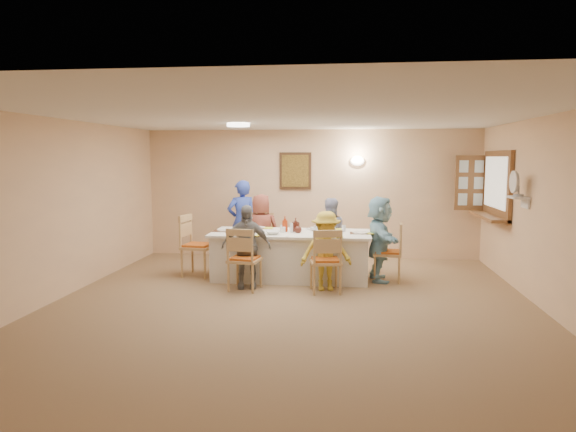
# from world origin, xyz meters

# --- Properties ---
(ground) EXTENTS (7.00, 7.00, 0.00)m
(ground) POSITION_xyz_m (0.00, 0.00, 0.00)
(ground) COLOR #A07C5A
(room_walls) EXTENTS (7.00, 7.00, 7.00)m
(room_walls) POSITION_xyz_m (0.00, 0.00, 1.51)
(room_walls) COLOR #DBB38C
(room_walls) RESTS_ON ground
(wall_picture) EXTENTS (0.62, 0.05, 0.72)m
(wall_picture) POSITION_xyz_m (-0.30, 3.46, 1.70)
(wall_picture) COLOR #442918
(wall_picture) RESTS_ON room_walls
(wall_sconce) EXTENTS (0.26, 0.09, 0.18)m
(wall_sconce) POSITION_xyz_m (0.90, 3.44, 1.90)
(wall_sconce) COLOR white
(wall_sconce) RESTS_ON room_walls
(ceiling_light) EXTENTS (0.36, 0.36, 0.05)m
(ceiling_light) POSITION_xyz_m (-1.00, 1.50, 2.47)
(ceiling_light) COLOR white
(ceiling_light) RESTS_ON room_walls
(serving_hatch) EXTENTS (0.06, 1.50, 1.15)m
(serving_hatch) POSITION_xyz_m (3.21, 2.40, 1.50)
(serving_hatch) COLOR brown
(serving_hatch) RESTS_ON room_walls
(hatch_sill) EXTENTS (0.30, 1.50, 0.05)m
(hatch_sill) POSITION_xyz_m (3.09, 2.40, 0.97)
(hatch_sill) COLOR brown
(hatch_sill) RESTS_ON room_walls
(shutter_door) EXTENTS (0.55, 0.04, 1.00)m
(shutter_door) POSITION_xyz_m (2.95, 3.16, 1.50)
(shutter_door) COLOR brown
(shutter_door) RESTS_ON room_walls
(fan_shelf) EXTENTS (0.22, 0.36, 0.03)m
(fan_shelf) POSITION_xyz_m (3.13, 1.05, 1.40)
(fan_shelf) COLOR white
(fan_shelf) RESTS_ON room_walls
(desk_fan) EXTENTS (0.30, 0.30, 0.28)m
(desk_fan) POSITION_xyz_m (3.10, 1.05, 1.55)
(desk_fan) COLOR #A5A5A8
(desk_fan) RESTS_ON fan_shelf
(dining_table) EXTENTS (2.56, 1.08, 0.76)m
(dining_table) POSITION_xyz_m (-0.18, 1.64, 0.38)
(dining_table) COLOR beige
(dining_table) RESTS_ON ground
(chair_back_left) EXTENTS (0.54, 0.54, 0.97)m
(chair_back_left) POSITION_xyz_m (-0.78, 2.44, 0.48)
(chair_back_left) COLOR tan
(chair_back_left) RESTS_ON ground
(chair_back_right) EXTENTS (0.45, 0.45, 0.89)m
(chair_back_right) POSITION_xyz_m (0.42, 2.44, 0.44)
(chair_back_right) COLOR tan
(chair_back_right) RESTS_ON ground
(chair_front_left) EXTENTS (0.52, 0.52, 0.95)m
(chair_front_left) POSITION_xyz_m (-0.78, 0.84, 0.47)
(chair_front_left) COLOR tan
(chair_front_left) RESTS_ON ground
(chair_front_right) EXTENTS (0.53, 0.53, 0.95)m
(chair_front_right) POSITION_xyz_m (0.42, 0.84, 0.48)
(chair_front_right) COLOR tan
(chair_front_right) RESTS_ON ground
(chair_left_end) EXTENTS (0.56, 0.56, 1.03)m
(chair_left_end) POSITION_xyz_m (-1.73, 1.64, 0.51)
(chair_left_end) COLOR tan
(chair_left_end) RESTS_ON ground
(chair_right_end) EXTENTS (0.49, 0.49, 0.94)m
(chair_right_end) POSITION_xyz_m (1.37, 1.64, 0.47)
(chair_right_end) COLOR tan
(chair_right_end) RESTS_ON ground
(diner_back_left) EXTENTS (0.72, 0.53, 1.33)m
(diner_back_left) POSITION_xyz_m (-0.78, 2.32, 0.66)
(diner_back_left) COLOR brown
(diner_back_left) RESTS_ON ground
(diner_back_right) EXTENTS (0.76, 0.67, 1.27)m
(diner_back_right) POSITION_xyz_m (0.42, 2.32, 0.63)
(diner_back_right) COLOR #9298BA
(diner_back_right) RESTS_ON ground
(diner_front_left) EXTENTS (0.83, 0.53, 1.26)m
(diner_front_left) POSITION_xyz_m (-0.78, 0.96, 0.63)
(diner_front_left) COLOR gray
(diner_front_left) RESTS_ON ground
(diner_front_right) EXTENTS (0.94, 0.75, 1.18)m
(diner_front_right) POSITION_xyz_m (0.42, 0.96, 0.59)
(diner_front_right) COLOR gold
(diner_front_right) RESTS_ON ground
(diner_right_end) EXTENTS (1.33, 0.62, 1.36)m
(diner_right_end) POSITION_xyz_m (1.24, 1.64, 0.68)
(diner_right_end) COLOR #93C9DB
(diner_right_end) RESTS_ON ground
(caregiver) EXTENTS (0.89, 0.87, 1.54)m
(caregiver) POSITION_xyz_m (-1.23, 2.79, 0.77)
(caregiver) COLOR #3049BC
(caregiver) RESTS_ON ground
(placemat_fl) EXTENTS (0.35, 0.26, 0.01)m
(placemat_fl) POSITION_xyz_m (-0.78, 1.22, 0.76)
(placemat_fl) COLOR #472B19
(placemat_fl) RESTS_ON dining_table
(plate_fl) EXTENTS (0.25, 0.25, 0.02)m
(plate_fl) POSITION_xyz_m (-0.78, 1.22, 0.77)
(plate_fl) COLOR white
(plate_fl) RESTS_ON dining_table
(napkin_fl) EXTENTS (0.14, 0.14, 0.01)m
(napkin_fl) POSITION_xyz_m (-0.60, 1.17, 0.77)
(napkin_fl) COLOR yellow
(napkin_fl) RESTS_ON dining_table
(placemat_fr) EXTENTS (0.36, 0.27, 0.01)m
(placemat_fr) POSITION_xyz_m (0.42, 1.22, 0.76)
(placemat_fr) COLOR #472B19
(placemat_fr) RESTS_ON dining_table
(plate_fr) EXTENTS (0.26, 0.26, 0.02)m
(plate_fr) POSITION_xyz_m (0.42, 1.22, 0.77)
(plate_fr) COLOR white
(plate_fr) RESTS_ON dining_table
(napkin_fr) EXTENTS (0.14, 0.14, 0.01)m
(napkin_fr) POSITION_xyz_m (0.60, 1.17, 0.77)
(napkin_fr) COLOR yellow
(napkin_fr) RESTS_ON dining_table
(placemat_bl) EXTENTS (0.34, 0.25, 0.01)m
(placemat_bl) POSITION_xyz_m (-0.78, 2.06, 0.76)
(placemat_bl) COLOR #472B19
(placemat_bl) RESTS_ON dining_table
(plate_bl) EXTENTS (0.23, 0.23, 0.01)m
(plate_bl) POSITION_xyz_m (-0.78, 2.06, 0.77)
(plate_bl) COLOR white
(plate_bl) RESTS_ON dining_table
(napkin_bl) EXTENTS (0.15, 0.15, 0.01)m
(napkin_bl) POSITION_xyz_m (-0.60, 2.01, 0.77)
(napkin_bl) COLOR yellow
(napkin_bl) RESTS_ON dining_table
(placemat_br) EXTENTS (0.35, 0.26, 0.01)m
(placemat_br) POSITION_xyz_m (0.42, 2.06, 0.76)
(placemat_br) COLOR #472B19
(placemat_br) RESTS_ON dining_table
(plate_br) EXTENTS (0.24, 0.24, 0.01)m
(plate_br) POSITION_xyz_m (0.42, 2.06, 0.77)
(plate_br) COLOR white
(plate_br) RESTS_ON dining_table
(napkin_br) EXTENTS (0.13, 0.13, 0.01)m
(napkin_br) POSITION_xyz_m (0.60, 2.01, 0.77)
(napkin_br) COLOR yellow
(napkin_br) RESTS_ON dining_table
(placemat_le) EXTENTS (0.38, 0.28, 0.01)m
(placemat_le) POSITION_xyz_m (-1.28, 1.64, 0.76)
(placemat_le) COLOR #472B19
(placemat_le) RESTS_ON dining_table
(plate_le) EXTENTS (0.24, 0.24, 0.01)m
(plate_le) POSITION_xyz_m (-1.28, 1.64, 0.77)
(plate_le) COLOR white
(plate_le) RESTS_ON dining_table
(napkin_le) EXTENTS (0.13, 0.13, 0.01)m
(napkin_le) POSITION_xyz_m (-1.10, 1.59, 0.77)
(napkin_le) COLOR yellow
(napkin_le) RESTS_ON dining_table
(placemat_re) EXTENTS (0.34, 0.25, 0.01)m
(placemat_re) POSITION_xyz_m (0.94, 1.64, 0.76)
(placemat_re) COLOR #472B19
(placemat_re) RESTS_ON dining_table
(plate_re) EXTENTS (0.25, 0.25, 0.02)m
(plate_re) POSITION_xyz_m (0.94, 1.64, 0.77)
(plate_re) COLOR white
(plate_re) RESTS_ON dining_table
(napkin_re) EXTENTS (0.14, 0.14, 0.01)m
(napkin_re) POSITION_xyz_m (1.12, 1.59, 0.77)
(napkin_re) COLOR yellow
(napkin_re) RESTS_ON dining_table
(teacup_a) EXTENTS (0.15, 0.15, 0.09)m
(teacup_a) POSITION_xyz_m (-0.96, 1.29, 0.80)
(teacup_a) COLOR white
(teacup_a) RESTS_ON dining_table
(teacup_b) EXTENTS (0.14, 0.14, 0.08)m
(teacup_b) POSITION_xyz_m (0.24, 2.17, 0.80)
(teacup_b) COLOR white
(teacup_b) RESTS_ON dining_table
(bowl_a) EXTENTS (0.33, 0.33, 0.06)m
(bowl_a) POSITION_xyz_m (-0.43, 1.36, 0.79)
(bowl_a) COLOR white
(bowl_a) RESTS_ON dining_table
(bowl_b) EXTENTS (0.17, 0.17, 0.05)m
(bowl_b) POSITION_xyz_m (0.19, 1.86, 0.79)
(bowl_b) COLOR white
(bowl_b) RESTS_ON dining_table
(condiment_ketchup) EXTENTS (0.13, 0.14, 0.26)m
(condiment_ketchup) POSITION_xyz_m (-0.28, 1.67, 0.89)
(condiment_ketchup) COLOR #B4330F
(condiment_ketchup) RESTS_ON dining_table
(condiment_brown) EXTENTS (0.17, 0.17, 0.22)m
(condiment_brown) POSITION_xyz_m (-0.11, 1.73, 0.87)
(condiment_brown) COLOR #481C13
(condiment_brown) RESTS_ON dining_table
(condiment_malt) EXTENTS (0.19, 0.19, 0.15)m
(condiment_malt) POSITION_xyz_m (-0.06, 1.58, 0.84)
(condiment_malt) COLOR #481C13
(condiment_malt) RESTS_ON dining_table
(drinking_glass) EXTENTS (0.07, 0.07, 0.10)m
(drinking_glass) POSITION_xyz_m (-0.33, 1.69, 0.82)
(drinking_glass) COLOR silver
(drinking_glass) RESTS_ON dining_table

